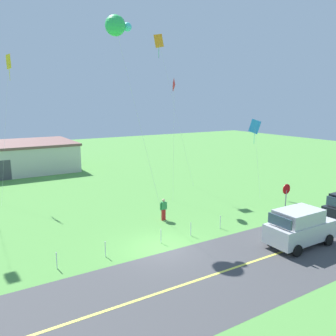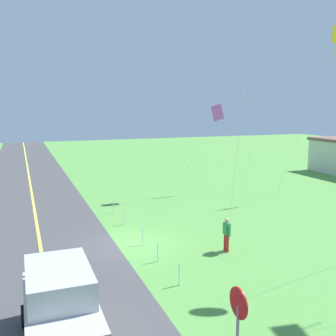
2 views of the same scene
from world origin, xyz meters
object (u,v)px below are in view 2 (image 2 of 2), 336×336
object	(u,v)px
person_adult_near	(227,233)
kite_orange_near	(335,38)
car_suv_foreground	(60,307)
kite_green_far	(217,114)
stop_sign	(238,318)

from	to	relation	value
person_adult_near	kite_orange_near	size ratio (longest dim) A/B	0.13
car_suv_foreground	kite_green_far	world-z (taller)	kite_green_far
stop_sign	kite_green_far	world-z (taller)	kite_green_far
person_adult_near	kite_green_far	distance (m)	14.13
kite_orange_near	kite_green_far	bearing A→B (deg)	-118.44
person_adult_near	kite_green_far	size ratio (longest dim) A/B	0.23
stop_sign	kite_green_far	xyz separation A→B (m)	(-19.78, 9.87, 4.31)
kite_green_far	kite_orange_near	distance (m)	10.00
kite_green_far	kite_orange_near	xyz separation A→B (m)	(3.99, 7.37, 5.47)
car_suv_foreground	person_adult_near	size ratio (longest dim) A/B	2.75
stop_sign	kite_green_far	size ratio (longest dim) A/B	0.37
stop_sign	kite_orange_near	world-z (taller)	kite_orange_near
car_suv_foreground	kite_green_far	xyz separation A→B (m)	(-16.52, 13.62, 4.96)
person_adult_near	kite_green_far	xyz separation A→B (m)	(-11.83, 5.67, 5.25)
car_suv_foreground	kite_orange_near	xyz separation A→B (m)	(-12.53, 20.99, 10.43)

